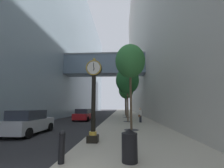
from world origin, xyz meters
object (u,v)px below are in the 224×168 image
at_px(street_clock, 94,94).
at_px(car_silver_near, 28,123).
at_px(street_tree_near, 130,62).
at_px(street_tree_far, 125,90).
at_px(street_tree_mid_far, 126,90).
at_px(trash_bin, 130,145).
at_px(bollard_third, 94,124).
at_px(bollard_nearest, 62,146).
at_px(street_tree_mid_near, 127,80).
at_px(car_red_mid, 84,115).
at_px(pedestrian_walking, 140,115).

bearing_deg(street_clock, car_silver_near, 152.92).
xyz_separation_m(street_tree_near, car_silver_near, (-7.24, -1.48, -4.70)).
bearing_deg(street_tree_far, street_tree_mid_far, -90.00).
distance_m(street_clock, trash_bin, 3.65).
bearing_deg(street_tree_mid_far, bollard_third, -101.05).
height_order(bollard_nearest, street_tree_mid_far, street_tree_mid_far).
relative_size(street_tree_mid_near, car_red_mid, 1.51).
distance_m(bollard_third, pedestrian_walking, 7.70).
bearing_deg(car_silver_near, trash_bin, -37.60).
bearing_deg(street_clock, street_tree_mid_near, 78.03).
bearing_deg(street_tree_far, bollard_third, -97.62).
bearing_deg(pedestrian_walking, car_red_mid, 156.03).
xyz_separation_m(car_silver_near, car_red_mid, (1.38, 10.16, -0.04)).
xyz_separation_m(street_tree_near, street_tree_far, (-0.00, 18.70, -0.43)).
height_order(car_silver_near, car_red_mid, car_silver_near).
relative_size(street_clock, car_red_mid, 1.02).
height_order(street_tree_near, trash_bin, street_tree_near).
distance_m(street_tree_far, trash_bin, 25.78).
relative_size(trash_bin, car_silver_near, 0.26).
xyz_separation_m(street_tree_mid_near, trash_bin, (-0.47, -12.93, -4.32)).
height_order(street_tree_mid_near, trash_bin, street_tree_mid_near).
xyz_separation_m(bollard_nearest, pedestrian_walking, (4.00, 12.42, 0.30)).
height_order(street_clock, car_silver_near, street_clock).
relative_size(street_tree_mid_near, trash_bin, 6.17).
xyz_separation_m(street_clock, street_tree_mid_near, (2.18, 10.30, 2.45)).
bearing_deg(trash_bin, bollard_third, 111.31).
bearing_deg(street_tree_near, car_silver_near, -168.45).
height_order(street_tree_far, car_red_mid, street_tree_far).
xyz_separation_m(bollard_nearest, street_tree_mid_far, (2.65, 19.41, 3.74)).
distance_m(street_tree_mid_near, street_tree_mid_far, 6.26).
bearing_deg(pedestrian_walking, street_clock, -110.31).
distance_m(pedestrian_walking, car_red_mid, 7.89).
bearing_deg(car_red_mid, pedestrian_walking, -23.97).
bearing_deg(car_red_mid, car_silver_near, -97.75).
distance_m(street_tree_mid_near, pedestrian_walking, 4.31).
bearing_deg(street_tree_mid_near, street_tree_mid_far, 90.00).
bearing_deg(pedestrian_walking, car_silver_near, -141.01).
xyz_separation_m(street_tree_mid_far, pedestrian_walking, (1.35, -6.99, -3.44)).
bearing_deg(car_silver_near, car_red_mid, 82.25).
relative_size(bollard_third, car_red_mid, 0.24).
relative_size(bollard_third, car_silver_near, 0.25).
bearing_deg(street_tree_mid_far, street_tree_mid_near, -90.00).
bearing_deg(car_silver_near, street_tree_mid_far, 62.56).
bearing_deg(bollard_third, bollard_nearest, -90.00).
bearing_deg(pedestrian_walking, street_tree_mid_near, 150.54).
height_order(street_tree_near, street_tree_mid_near, street_tree_near).
xyz_separation_m(bollard_third, car_red_mid, (-3.21, 9.78, 0.09)).
bearing_deg(bollard_nearest, pedestrian_walking, 72.16).
bearing_deg(street_tree_mid_near, street_tree_near, -90.00).
bearing_deg(car_red_mid, street_tree_far, 59.69).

